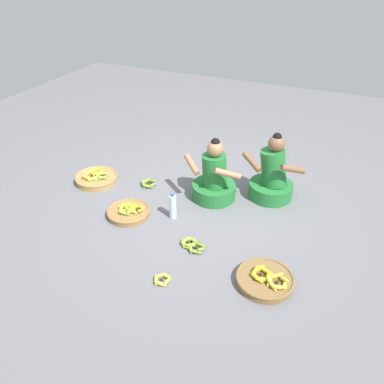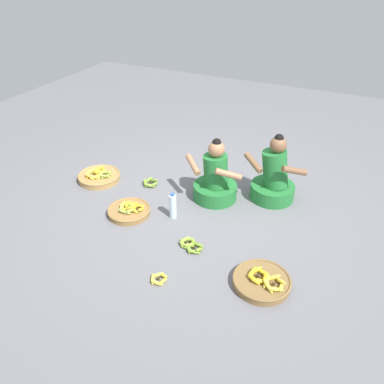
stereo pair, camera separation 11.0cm
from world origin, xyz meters
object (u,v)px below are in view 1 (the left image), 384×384
Objects in this scene: vendor_woman_behind at (272,177)px; banana_basket_front_right at (265,279)px; loose_bananas_front_left at (192,245)px; banana_basket_mid_left at (129,212)px; water_bottle at (173,207)px; loose_bananas_near_vendor at (162,279)px; banana_basket_mid_right at (96,178)px; loose_bananas_near_bicycle at (148,183)px; vendor_woman_front at (214,180)px.

vendor_woman_behind is 1.47m from banana_basket_front_right.
banana_basket_front_right is (0.31, -1.42, -0.22)m from vendor_woman_behind.
vendor_woman_behind is 2.90× the size of loose_bananas_front_left.
banana_basket_mid_left is 0.51m from water_bottle.
banana_basket_front_right reaches higher than loose_bananas_front_left.
loose_bananas_front_left is (0.05, 0.54, 0.00)m from loose_bananas_near_vendor.
vendor_woman_behind is 1.24m from water_bottle.
banana_basket_mid_left is 2.70× the size of loose_bananas_near_vendor.
loose_bananas_near_bicycle is at bearing 15.01° from banana_basket_mid_right.
loose_bananas_front_left is (0.87, -0.21, -0.02)m from banana_basket_mid_left.
banana_basket_mid_right is at bearing -164.99° from loose_bananas_near_bicycle.
vendor_woman_front is at bearing 92.92° from loose_bananas_near_vendor.
water_bottle is at bearing -115.12° from vendor_woman_front.
vendor_woman_front is at bearing 9.91° from banana_basket_mid_right.
banana_basket_mid_right is 0.68m from loose_bananas_near_bicycle.
banana_basket_front_right is at bearing -30.27° from loose_bananas_near_bicycle.
water_bottle is at bearing 18.71° from banana_basket_mid_left.
banana_basket_front_right reaches higher than loose_bananas_near_vendor.
loose_bananas_near_bicycle is 0.69× the size of water_bottle.
vendor_woman_front reaches higher than banana_basket_mid_left.
loose_bananas_near_vendor is (1.58, -1.22, -0.03)m from banana_basket_mid_right.
vendor_woman_behind is 3.85× the size of loose_bananas_near_bicycle.
loose_bananas_front_left is 0.55m from water_bottle.
loose_bananas_front_left is (1.64, -0.67, -0.02)m from banana_basket_mid_right.
loose_bananas_near_vendor is at bearing -42.68° from banana_basket_mid_left.
vendor_woman_behind reaches higher than banana_basket_mid_right.
water_bottle is (0.58, -0.48, 0.11)m from loose_bananas_near_bicycle.
banana_basket_mid_left is at bearing -31.07° from banana_basket_mid_right.
water_bottle is at bearing 154.87° from banana_basket_front_right.
loose_bananas_near_vendor is (0.82, -0.75, -0.02)m from banana_basket_mid_left.
loose_bananas_near_bicycle is at bearing -174.19° from vendor_woman_front.
vendor_woman_front is 3.60× the size of loose_bananas_near_bicycle.
loose_bananas_near_bicycle is (0.66, 0.18, -0.02)m from banana_basket_mid_right.
loose_bananas_near_vendor is at bearing -87.08° from vendor_woman_front.
banana_basket_mid_right is 3.01× the size of loose_bananas_near_vendor.
vendor_woman_behind is 4.64× the size of loose_bananas_near_vendor.
vendor_woman_front is at bearing 129.64° from banana_basket_front_right.
water_bottle is (-0.34, 0.92, 0.12)m from loose_bananas_near_vendor.
water_bottle is (-0.26, -0.56, -0.10)m from vendor_woman_front.
vendor_woman_behind reaches higher than banana_basket_mid_left.
loose_bananas_near_bicycle is at bearing 99.41° from banana_basket_mid_left.
loose_bananas_front_left is at bearing 84.53° from loose_bananas_near_vendor.
loose_bananas_front_left is at bearing -43.56° from water_bottle.
loose_bananas_near_vendor is 0.57× the size of water_bottle.
banana_basket_front_right is 1.84× the size of loose_bananas_front_left.
water_bottle is (-0.88, -0.86, -0.12)m from vendor_woman_behind.
loose_bananas_near_vendor is at bearing -37.51° from banana_basket_mid_right.
vendor_woman_front is 2.49× the size of water_bottle.
loose_bananas_near_bicycle is (-0.85, -0.09, -0.21)m from vendor_woman_front.
vendor_woman_front is 4.34× the size of loose_bananas_near_vendor.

